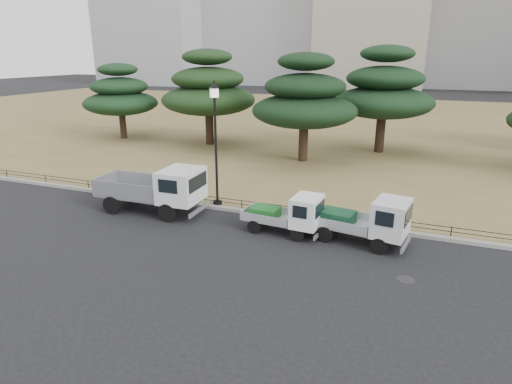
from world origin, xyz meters
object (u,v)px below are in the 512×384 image
at_px(truck_large, 156,187).
at_px(truck_kei_rear, 367,220).
at_px(truck_kei_front, 288,214).
at_px(tarp_pile, 130,185).
at_px(street_lamp, 215,124).

relative_size(truck_large, truck_kei_rear, 1.31).
distance_m(truck_large, truck_kei_front, 6.42).
bearing_deg(tarp_pile, truck_kei_rear, -7.42).
xyz_separation_m(truck_kei_front, tarp_pile, (-9.10, 1.75, -0.25)).
xyz_separation_m(truck_large, truck_kei_front, (6.41, -0.18, -0.36)).
xyz_separation_m(truck_kei_rear, tarp_pile, (-12.20, 1.59, -0.35)).
bearing_deg(tarp_pile, street_lamp, 0.84).
height_order(truck_kei_front, truck_kei_rear, truck_kei_rear).
distance_m(truck_kei_front, tarp_pile, 9.27).
bearing_deg(street_lamp, truck_large, -144.64).
xyz_separation_m(truck_large, tarp_pile, (-2.69, 1.56, -0.61)).
xyz_separation_m(truck_large, truck_kei_rear, (9.51, -0.02, -0.26)).
bearing_deg(street_lamp, truck_kei_rear, -13.00).
bearing_deg(tarp_pile, truck_kei_front, -10.86).
bearing_deg(truck_kei_rear, truck_kei_front, -167.93).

